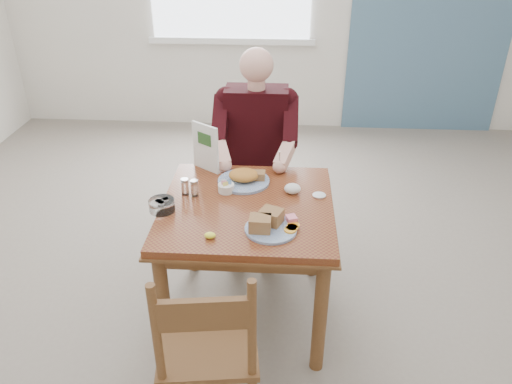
# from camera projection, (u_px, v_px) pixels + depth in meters

# --- Properties ---
(floor) EXTENTS (6.00, 6.00, 0.00)m
(floor) POSITION_uv_depth(u_px,v_px,m) (248.00, 311.00, 3.00)
(floor) COLOR slate
(floor) RESTS_ON ground
(lemon_wedge) EXTENTS (0.07, 0.06, 0.03)m
(lemon_wedge) POSITION_uv_depth(u_px,v_px,m) (210.00, 235.00, 2.35)
(lemon_wedge) COLOR #FEFF35
(lemon_wedge) RESTS_ON table
(napkin) EXTENTS (0.10, 0.09, 0.06)m
(napkin) POSITION_uv_depth(u_px,v_px,m) (292.00, 189.00, 2.71)
(napkin) COLOR white
(napkin) RESTS_ON table
(metal_dish) EXTENTS (0.08, 0.08, 0.01)m
(metal_dish) POSITION_uv_depth(u_px,v_px,m) (319.00, 195.00, 2.69)
(metal_dish) COLOR silver
(metal_dish) RESTS_ON table
(table) EXTENTS (0.92, 0.92, 0.75)m
(table) POSITION_uv_depth(u_px,v_px,m) (247.00, 222.00, 2.68)
(table) COLOR brown
(table) RESTS_ON ground
(chair_far) EXTENTS (0.42, 0.42, 0.95)m
(chair_far) POSITION_uv_depth(u_px,v_px,m) (257.00, 179.00, 3.45)
(chair_far) COLOR brown
(chair_far) RESTS_ON ground
(chair_near) EXTENTS (0.47, 0.47, 0.95)m
(chair_near) POSITION_uv_depth(u_px,v_px,m) (208.00, 349.00, 2.11)
(chair_near) COLOR brown
(chair_near) RESTS_ON ground
(diner) EXTENTS (0.53, 0.56, 1.39)m
(diner) POSITION_uv_depth(u_px,v_px,m) (256.00, 140.00, 3.21)
(diner) COLOR gray
(diner) RESTS_ON chair_far
(near_plate) EXTENTS (0.29, 0.29, 0.08)m
(near_plate) POSITION_uv_depth(u_px,v_px,m) (269.00, 224.00, 2.40)
(near_plate) COLOR white
(near_plate) RESTS_ON table
(far_plate) EXTENTS (0.30, 0.30, 0.08)m
(far_plate) POSITION_uv_depth(u_px,v_px,m) (245.00, 178.00, 2.82)
(far_plate) COLOR white
(far_plate) RESTS_ON table
(caddy) EXTENTS (0.09, 0.09, 0.07)m
(caddy) POSITION_uv_depth(u_px,v_px,m) (226.00, 188.00, 2.73)
(caddy) COLOR white
(caddy) RESTS_ON table
(shakers) EXTENTS (0.10, 0.06, 0.09)m
(shakers) POSITION_uv_depth(u_px,v_px,m) (190.00, 187.00, 2.69)
(shakers) COLOR white
(shakers) RESTS_ON table
(creamer) EXTENTS (0.16, 0.16, 0.06)m
(creamer) POSITION_uv_depth(u_px,v_px,m) (162.00, 205.00, 2.55)
(creamer) COLOR white
(creamer) RESTS_ON table
(menu) EXTENTS (0.17, 0.13, 0.29)m
(menu) POSITION_uv_depth(u_px,v_px,m) (206.00, 147.00, 2.90)
(menu) COLOR white
(menu) RESTS_ON table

